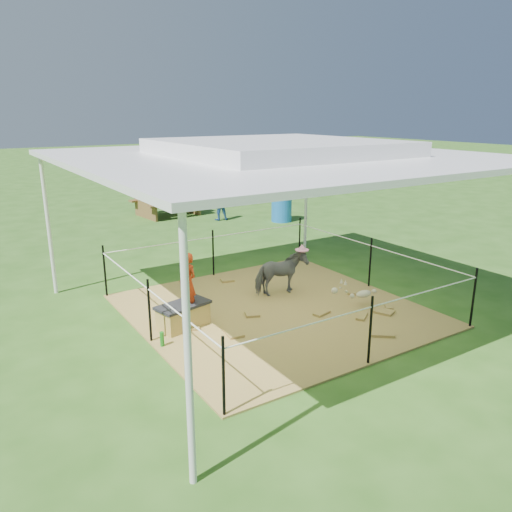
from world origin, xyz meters
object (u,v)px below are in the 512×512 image
straw_bale (183,317)px  woman (188,277)px  picnic_table_far (254,191)px  green_bottle (162,339)px  trash_barrel (282,206)px  distant_person (219,203)px  foal (364,292)px  pony (281,273)px  picnic_table_near (168,202)px

straw_bale → woman: bearing=-0.0°
straw_bale → picnic_table_far: (7.35, 9.51, 0.13)m
green_bottle → trash_barrel: (6.53, 6.18, 0.35)m
woman → trash_barrel: size_ratio=0.97×
distant_person → foal: bearing=95.6°
straw_bale → green_bottle: (-0.55, -0.45, -0.07)m
straw_bale → trash_barrel: bearing=43.8°
picnic_table_far → distant_person: (-2.92, -2.57, 0.21)m
woman → distant_person: woman is taller
trash_barrel → picnic_table_far: size_ratio=0.60×
pony → picnic_table_far: bearing=-24.7°
green_bottle → trash_barrel: trash_barrel is taller
distant_person → picnic_table_near: bearing=-40.6°
straw_bale → pony: bearing=9.7°
pony → distant_person: distant_person is taller
picnic_table_near → distant_person: (1.08, -1.60, 0.12)m
straw_bale → pony: pony is taller
straw_bale → woman: (0.10, -0.00, 0.65)m
green_bottle → distant_person: bearing=56.0°
woman → pony: bearing=87.0°
pony → foal: size_ratio=1.10×
straw_bale → green_bottle: straw_bale is taller
pony → woman: bearing=105.1°
trash_barrel → pony: bearing=-125.5°
foal → distant_person: 7.94m
pony → distant_person: bearing=-14.2°
woman → picnic_table_near: (3.25, 8.54, -0.43)m
woman → green_bottle: (-0.65, -0.45, -0.72)m
foal → picnic_table_near: 9.42m
picnic_table_far → distant_person: distant_person is taller
trash_barrel → picnic_table_near: bearing=133.1°
pony → distant_person: (2.27, 6.57, 0.11)m
woman → picnic_table_near: woman is taller
picnic_table_near → woman: bearing=-117.3°
woman → trash_barrel: (5.88, 5.73, -0.37)m
green_bottle → woman: bearing=34.7°
straw_bale → green_bottle: 0.71m
trash_barrel → distant_person: 1.97m
woman → picnic_table_far: 11.97m
foal → trash_barrel: size_ratio=0.90×
foal → green_bottle: bearing=175.2°
picnic_table_far → straw_bale: bearing=-122.1°
picnic_table_far → green_bottle: bearing=-122.8°
woman → pony: woman is taller
pony → picnic_table_far: size_ratio=0.60×
picnic_table_near → picnic_table_far: size_ratio=1.26×
pony → foal: (0.90, -1.25, -0.16)m
woman → distant_person: bearing=134.9°
woman → trash_barrel: bearing=121.1°
foal → trash_barrel: trash_barrel is taller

